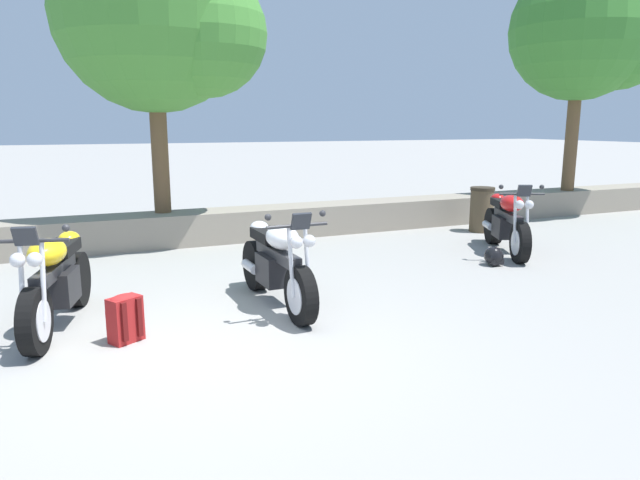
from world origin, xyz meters
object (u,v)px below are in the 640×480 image
motorcycle_red_far_right (507,223)px  trash_bin (482,209)px  motorcycle_yellow_near_left (55,282)px  leafy_tree_far_left (163,18)px  rider_backpack (125,317)px  leafy_tree_mid_left (589,33)px  rider_helmet (494,256)px  motorcycle_white_centre (277,264)px

motorcycle_red_far_right → trash_bin: size_ratio=2.25×
motorcycle_red_far_right → motorcycle_yellow_near_left: bearing=-172.0°
leafy_tree_far_left → trash_bin: 6.64m
rider_backpack → leafy_tree_mid_left: (10.23, 4.15, 3.74)m
rider_helmet → leafy_tree_far_left: (-4.04, 3.47, 3.58)m
motorcycle_yellow_near_left → motorcycle_white_centre: bearing=-5.2°
motorcycle_yellow_near_left → motorcycle_white_centre: (2.29, -0.21, 0.00)m
leafy_tree_far_left → motorcycle_white_centre: bearing=-83.1°
motorcycle_white_centre → rider_backpack: motorcycle_white_centre is taller
rider_helmet → leafy_tree_mid_left: (4.98, 3.16, 3.85)m
rider_backpack → leafy_tree_mid_left: leafy_tree_mid_left is taller
rider_helmet → leafy_tree_far_left: size_ratio=0.06×
leafy_tree_far_left → leafy_tree_mid_left: 9.03m
rider_backpack → leafy_tree_far_left: (1.21, 4.46, 3.47)m
rider_helmet → leafy_tree_mid_left: size_ratio=0.06×
rider_backpack → trash_bin: size_ratio=0.55×
motorcycle_yellow_near_left → motorcycle_red_far_right: bearing=8.0°
rider_helmet → motorcycle_yellow_near_left: bearing=-176.9°
motorcycle_white_centre → leafy_tree_mid_left: 9.93m
motorcycle_yellow_near_left → leafy_tree_far_left: 5.30m
rider_backpack → leafy_tree_far_left: 5.78m
leafy_tree_far_left → trash_bin: size_ratio=5.61×
rider_backpack → rider_helmet: bearing=10.6°
motorcycle_yellow_near_left → leafy_tree_mid_left: leafy_tree_mid_left is taller
rider_backpack → trash_bin: 7.60m
rider_helmet → motorcycle_white_centre: bearing=-171.7°
motorcycle_red_far_right → trash_bin: bearing=62.9°
rider_backpack → motorcycle_red_far_right: bearing=14.9°
leafy_tree_mid_left → trash_bin: size_ratio=5.85×
motorcycle_yellow_near_left → trash_bin: bearing=19.2°
leafy_tree_far_left → trash_bin: leafy_tree_far_left is taller
motorcycle_white_centre → trash_bin: (5.16, 2.81, -0.05)m
rider_backpack → trash_bin: trash_bin is taller
rider_backpack → leafy_tree_far_left: size_ratio=0.10×
motorcycle_yellow_near_left → rider_backpack: size_ratio=4.33×
rider_helmet → leafy_tree_far_left: leafy_tree_far_left is taller
rider_backpack → trash_bin: (6.86, 3.27, 0.19)m
motorcycle_yellow_near_left → rider_helmet: (5.84, 0.31, -0.35)m
rider_backpack → leafy_tree_mid_left: bearing=22.1°
motorcycle_yellow_near_left → leafy_tree_far_left: leafy_tree_far_left is taller
leafy_tree_far_left → rider_backpack: bearing=-105.2°
leafy_tree_mid_left → rider_backpack: bearing=-157.9°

